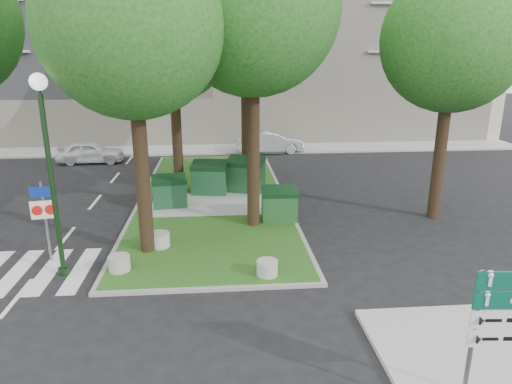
{
  "coord_description": "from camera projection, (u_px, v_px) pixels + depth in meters",
  "views": [
    {
      "loc": [
        0.8,
        -10.98,
        6.05
      ],
      "look_at": [
        1.91,
        2.31,
        2.0
      ],
      "focal_mm": 32.0,
      "sensor_mm": 36.0,
      "label": 1
    }
  ],
  "objects": [
    {
      "name": "ground",
      "position": [
        192.0,
        290.0,
        12.17
      ],
      "size": [
        120.0,
        120.0,
        0.0
      ],
      "primitive_type": "plane",
      "color": "black",
      "rests_on": "ground"
    },
    {
      "name": "median_island",
      "position": [
        213.0,
        198.0,
        19.82
      ],
      "size": [
        6.0,
        16.0,
        0.12
      ],
      "primitive_type": "cube",
      "color": "#184714",
      "rests_on": "ground"
    },
    {
      "name": "median_kerb",
      "position": [
        213.0,
        198.0,
        19.82
      ],
      "size": [
        6.3,
        16.3,
        0.1
      ],
      "primitive_type": "cube",
      "color": "gray",
      "rests_on": "ground"
    },
    {
      "name": "sidewalk_corner",
      "position": [
        503.0,
        359.0,
        9.33
      ],
      "size": [
        5.0,
        4.0,
        0.12
      ],
      "primitive_type": "cube",
      "color": "#999993",
      "rests_on": "ground"
    },
    {
      "name": "building_sidewalk",
      "position": [
        206.0,
        150.0,
        29.79
      ],
      "size": [
        42.0,
        3.0,
        0.12
      ],
      "primitive_type": "cube",
      "color": "#999993",
      "rests_on": "ground"
    },
    {
      "name": "zebra_crossing",
      "position": [
        65.0,
        270.0,
        13.29
      ],
      "size": [
        5.0,
        3.0,
        0.01
      ],
      "primitive_type": "cube",
      "color": "silver",
      "rests_on": "ground"
    },
    {
      "name": "apartment_building",
      "position": [
        205.0,
        27.0,
        34.64
      ],
      "size": [
        41.0,
        12.0,
        16.0
      ],
      "primitive_type": "cube",
      "color": "#C2AF91",
      "rests_on": "ground"
    },
    {
      "name": "tree_median_near_left",
      "position": [
        133.0,
        5.0,
        12.37
      ],
      "size": [
        5.2,
        5.2,
        10.53
      ],
      "color": "black",
      "rests_on": "ground"
    },
    {
      "name": "tree_median_mid",
      "position": [
        174.0,
        30.0,
        18.7
      ],
      "size": [
        4.8,
        4.8,
        9.99
      ],
      "color": "black",
      "rests_on": "ground"
    },
    {
      "name": "tree_median_far",
      "position": [
        247.0,
        3.0,
        21.43
      ],
      "size": [
        5.8,
        5.8,
        11.93
      ],
      "color": "black",
      "rests_on": "ground"
    },
    {
      "name": "tree_street_right",
      "position": [
        457.0,
        26.0,
        15.69
      ],
      "size": [
        5.0,
        5.0,
        10.06
      ],
      "color": "black",
      "rests_on": "ground"
    },
    {
      "name": "dumpster_a",
      "position": [
        169.0,
        192.0,
        18.39
      ],
      "size": [
        1.5,
        1.16,
        1.27
      ],
      "rotation": [
        0.0,
        0.0,
        0.16
      ],
      "color": "#103B21",
      "rests_on": "median_island"
    },
    {
      "name": "dumpster_b",
      "position": [
        210.0,
        178.0,
        20.1
      ],
      "size": [
        1.69,
        1.3,
        1.44
      ],
      "rotation": [
        0.0,
        0.0,
        -0.15
      ],
      "color": "#134122",
      "rests_on": "median_island"
    },
    {
      "name": "dumpster_c",
      "position": [
        246.0,
        175.0,
        20.43
      ],
      "size": [
        1.93,
        1.61,
        1.53
      ],
      "rotation": [
        0.0,
        0.0,
        -0.32
      ],
      "color": "#113817",
      "rests_on": "median_island"
    },
    {
      "name": "dumpster_d",
      "position": [
        279.0,
        204.0,
        16.9
      ],
      "size": [
        1.36,
        0.97,
        1.23
      ],
      "rotation": [
        0.0,
        0.0,
        -0.03
      ],
      "color": "#144218",
      "rests_on": "median_island"
    },
    {
      "name": "bollard_left",
      "position": [
        119.0,
        263.0,
        12.99
      ],
      "size": [
        0.61,
        0.61,
        0.44
      ],
      "primitive_type": "cylinder",
      "color": "#9C9C97",
      "rests_on": "median_island"
    },
    {
      "name": "bollard_right",
      "position": [
        267.0,
        268.0,
        12.71
      ],
      "size": [
        0.59,
        0.59,
        0.42
      ],
      "primitive_type": "cylinder",
      "color": "#A09F9B",
      "rests_on": "median_island"
    },
    {
      "name": "bollard_mid",
      "position": [
        160.0,
        240.0,
        14.59
      ],
      "size": [
        0.64,
        0.64,
        0.46
      ],
      "primitive_type": "cylinder",
      "color": "#A2A19D",
      "rests_on": "median_island"
    },
    {
      "name": "litter_bin",
      "position": [
        254.0,
        180.0,
        20.99
      ],
      "size": [
        0.42,
        0.42,
        0.73
      ],
      "primitive_type": "cylinder",
      "color": "gold",
      "rests_on": "median_island"
    },
    {
      "name": "street_lamp",
      "position": [
        48.0,
        154.0,
        12.04
      ],
      "size": [
        0.45,
        0.45,
        5.6
      ],
      "color": "black",
      "rests_on": "ground"
    },
    {
      "name": "traffic_sign_pole",
      "position": [
        44.0,
        211.0,
        13.46
      ],
      "size": [
        0.75,
        0.16,
        2.5
      ],
      "rotation": [
        0.0,
        0.0,
        0.16
      ],
      "color": "slate",
      "rests_on": "ground"
    },
    {
      "name": "directional_sign",
      "position": [
        510.0,
        322.0,
        7.33
      ],
      "size": [
        1.35,
        0.17,
        2.71
      ],
      "rotation": [
        0.0,
        0.0,
        -0.07
      ],
      "color": "slate",
      "rests_on": "sidewalk_corner"
    },
    {
      "name": "car_white",
      "position": [
        91.0,
        152.0,
        26.24
      ],
      "size": [
        3.78,
        1.66,
        1.27
      ],
      "primitive_type": "imported",
      "rotation": [
        0.0,
        0.0,
        1.62
      ],
      "color": "white",
      "rests_on": "ground"
    },
    {
      "name": "car_silver",
      "position": [
        270.0,
        142.0,
        28.86
      ],
      "size": [
        4.35,
        1.93,
        1.39
      ],
      "primitive_type": "imported",
      "rotation": [
        0.0,
        0.0,
        1.68
      ],
      "color": "#ACB0B4",
      "rests_on": "ground"
    }
  ]
}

